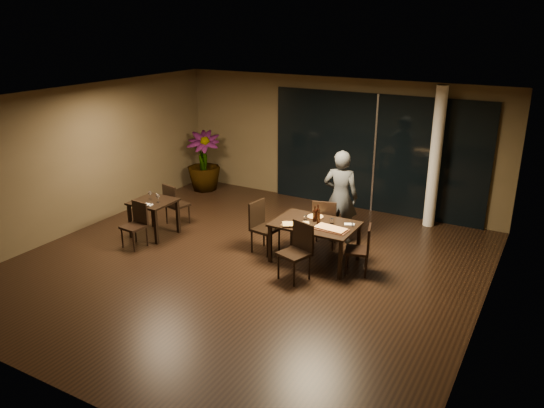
{
  "coord_description": "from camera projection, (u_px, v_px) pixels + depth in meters",
  "views": [
    {
      "loc": [
        4.71,
        -7.36,
        4.28
      ],
      "look_at": [
        0.22,
        0.58,
        1.05
      ],
      "focal_mm": 35.0,
      "sensor_mm": 36.0,
      "label": 1
    }
  ],
  "objects": [
    {
      "name": "bottle_b",
      "position": [
        318.0,
        217.0,
        9.51
      ],
      "size": [
        0.06,
        0.06,
        0.28
      ],
      "primitive_type": null,
      "color": "black",
      "rests_on": "main_table"
    },
    {
      "name": "ceiling",
      "position": [
        243.0,
        99.0,
        8.64
      ],
      "size": [
        8.0,
        8.0,
        0.04
      ],
      "primitive_type": "cube",
      "color": "white",
      "rests_on": "wall_back"
    },
    {
      "name": "main_table",
      "position": [
        315.0,
        227.0,
        9.62
      ],
      "size": [
        1.5,
        1.0,
        0.75
      ],
      "color": "black",
      "rests_on": "ground"
    },
    {
      "name": "tumbler_left",
      "position": [
        306.0,
        218.0,
        9.75
      ],
      "size": [
        0.07,
        0.07,
        0.08
      ],
      "primitive_type": "cylinder",
      "color": "white",
      "rests_on": "main_table"
    },
    {
      "name": "side_napkin",
      "position": [
        148.0,
        205.0,
        10.52
      ],
      "size": [
        0.19,
        0.13,
        0.01
      ],
      "primitive_type": "cube",
      "rotation": [
        0.0,
        0.0,
        0.09
      ],
      "color": "white",
      "rests_on": "side_table"
    },
    {
      "name": "wall_left",
      "position": [
        80.0,
        158.0,
        11.03
      ],
      "size": [
        0.1,
        8.0,
        3.0
      ],
      "primitive_type": "cube",
      "color": "#493D27",
      "rests_on": "ground"
    },
    {
      "name": "chair_main_far",
      "position": [
        325.0,
        221.0,
        10.22
      ],
      "size": [
        0.57,
        0.57,
        0.99
      ],
      "rotation": [
        0.0,
        0.0,
        3.43
      ],
      "color": "black",
      "rests_on": "ground"
    },
    {
      "name": "wine_glass_a",
      "position": [
        150.0,
        195.0,
        10.83
      ],
      "size": [
        0.07,
        0.07,
        0.17
      ],
      "primitive_type": null,
      "color": "white",
      "rests_on": "side_table"
    },
    {
      "name": "side_table",
      "position": [
        153.0,
        207.0,
        10.8
      ],
      "size": [
        0.8,
        0.8,
        0.75
      ],
      "color": "black",
      "rests_on": "ground"
    },
    {
      "name": "oblong_pizza_right",
      "position": [
        331.0,
        228.0,
        9.29
      ],
      "size": [
        0.55,
        0.29,
        0.02
      ],
      "primitive_type": null,
      "rotation": [
        0.0,
        0.0,
        -0.1
      ],
      "color": "maroon",
      "rests_on": "pizza_board_right"
    },
    {
      "name": "chair_main_left",
      "position": [
        262.0,
        224.0,
        10.1
      ],
      "size": [
        0.52,
        0.52,
        0.99
      ],
      "rotation": [
        0.0,
        0.0,
        1.43
      ],
      "color": "black",
      "rests_on": "ground"
    },
    {
      "name": "chair_side_near",
      "position": [
        137.0,
        222.0,
        10.35
      ],
      "size": [
        0.45,
        0.45,
        0.88
      ],
      "rotation": [
        0.0,
        0.0,
        -0.11
      ],
      "color": "black",
      "rests_on": "ground"
    },
    {
      "name": "napkin_far",
      "position": [
        349.0,
        224.0,
        9.52
      ],
      "size": [
        0.21,
        0.16,
        0.01
      ],
      "primitive_type": "cube",
      "rotation": [
        0.0,
        0.0,
        0.42
      ],
      "color": "white",
      "rests_on": "main_table"
    },
    {
      "name": "chair_side_far",
      "position": [
        174.0,
        202.0,
        11.39
      ],
      "size": [
        0.5,
        0.5,
        0.91
      ],
      "rotation": [
        0.0,
        0.0,
        2.93
      ],
      "color": "black",
      "rests_on": "ground"
    },
    {
      "name": "tumbler_right",
      "position": [
        332.0,
        221.0,
        9.58
      ],
      "size": [
        0.08,
        0.08,
        0.09
      ],
      "primitive_type": "cylinder",
      "color": "white",
      "rests_on": "main_table"
    },
    {
      "name": "wall_front",
      "position": [
        47.0,
        284.0,
        5.83
      ],
      "size": [
        8.0,
        0.1,
        3.0
      ],
      "primitive_type": "cube",
      "color": "#493D27",
      "rests_on": "ground"
    },
    {
      "name": "round_pizza",
      "position": [
        315.0,
        217.0,
        9.88
      ],
      "size": [
        0.29,
        0.29,
        0.01
      ],
      "primitive_type": "cylinder",
      "color": "red",
      "rests_on": "main_table"
    },
    {
      "name": "wall_right",
      "position": [
        493.0,
        231.0,
        7.27
      ],
      "size": [
        0.1,
        8.0,
        3.0
      ],
      "primitive_type": "cube",
      "color": "#493D27",
      "rests_on": "ground"
    },
    {
      "name": "chair_main_right",
      "position": [
        362.0,
        247.0,
        9.21
      ],
      "size": [
        0.51,
        0.51,
        0.89
      ],
      "rotation": [
        0.0,
        0.0,
        -1.29
      ],
      "color": "black",
      "rests_on": "ground"
    },
    {
      "name": "ground",
      "position": [
        246.0,
        266.0,
        9.65
      ],
      "size": [
        8.0,
        8.0,
        0.0
      ],
      "primitive_type": "plane",
      "color": "black",
      "rests_on": "ground"
    },
    {
      "name": "potted_plant",
      "position": [
        204.0,
        161.0,
        13.65
      ],
      "size": [
        1.14,
        1.14,
        1.53
      ],
      "primitive_type": "imported",
      "rotation": [
        0.0,
        0.0,
        0.53
      ],
      "color": "#184717",
      "rests_on": "ground"
    },
    {
      "name": "window_panel",
      "position": [
        375.0,
        154.0,
        11.99
      ],
      "size": [
        5.0,
        0.06,
        2.7
      ],
      "primitive_type": "cube",
      "color": "black",
      "rests_on": "ground"
    },
    {
      "name": "bottle_a",
      "position": [
        315.0,
        214.0,
        9.63
      ],
      "size": [
        0.06,
        0.06,
        0.29
      ],
      "primitive_type": null,
      "color": "black",
      "rests_on": "main_table"
    },
    {
      "name": "pizza_board_left",
      "position": [
        296.0,
        225.0,
        9.48
      ],
      "size": [
        0.54,
        0.32,
        0.01
      ],
      "primitive_type": "cube",
      "rotation": [
        0.0,
        0.0,
        0.14
      ],
      "color": "#442B15",
      "rests_on": "main_table"
    },
    {
      "name": "pizza_board_right",
      "position": [
        331.0,
        229.0,
        9.3
      ],
      "size": [
        0.63,
        0.34,
        0.01
      ],
      "primitive_type": "cube",
      "rotation": [
        0.0,
        0.0,
        -0.06
      ],
      "color": "#482517",
      "rests_on": "main_table"
    },
    {
      "name": "wall_back",
      "position": [
        336.0,
        142.0,
        12.47
      ],
      "size": [
        8.0,
        0.1,
        3.0
      ],
      "primitive_type": "cube",
      "color": "#493D27",
      "rests_on": "ground"
    },
    {
      "name": "napkin_near",
      "position": [
        340.0,
        229.0,
        9.31
      ],
      "size": [
        0.19,
        0.12,
        0.01
      ],
      "primitive_type": "cube",
      "rotation": [
        0.0,
        0.0,
        0.1
      ],
      "color": "white",
      "rests_on": "main_table"
    },
    {
      "name": "wine_glass_b",
      "position": [
        158.0,
        198.0,
        10.65
      ],
      "size": [
        0.07,
        0.07,
        0.17
      ],
      "primitive_type": null,
      "color": "white",
      "rests_on": "side_table"
    },
    {
      "name": "oblong_pizza_left",
      "position": [
        296.0,
        224.0,
        9.48
      ],
      "size": [
        0.5,
        0.42,
        0.02
      ],
      "primitive_type": null,
      "rotation": [
        0.0,
        0.0,
        0.54
      ],
      "color": "maroon",
      "rests_on": "pizza_board_left"
    },
    {
      "name": "column",
      "position": [
        435.0,
        158.0,
        11.03
      ],
      "size": [
        0.24,
        0.24,
        3.0
      ],
      "primitive_type": "cylinder",
      "color": "white",
      "rests_on": "ground"
    },
    {
      "name": "bottle_c",
      "position": [
        318.0,
        213.0,
        9.67
      ],
      "size": [
        0.07,
        0.07,
        0.31
      ],
      "primitive_type": null,
      "color": "black",
      "rests_on": "main_table"
    },
    {
      "name": "diner",
      "position": [
        340.0,
        197.0,
        10.41
      ],
      "size": [
        0.7,
        0.53,
        1.88
      ],
      "primitive_type": "imported",
      "rotation": [
        0.0,
        0.0,
        3.32
      ],
      "color": "#2E3134",
      "rests_on": "ground"
    },
    {
      "name": "chair_main_near",
      "position": [
        298.0,
        248.0,
        9.04
      ],
      "size": [
        0.58,
        0.58,
        1.0
      ],
      "rotation": [
        0.0,
        0.0,
        -0.31
      ],
      "color": "black",
      "rests_on": "ground"
    }
  ]
}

